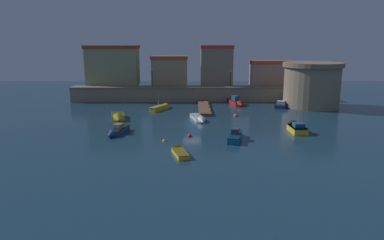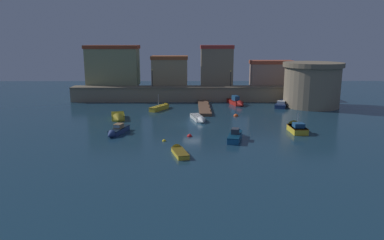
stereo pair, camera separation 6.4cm
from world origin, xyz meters
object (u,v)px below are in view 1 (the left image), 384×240
(quay_lamp_0, at_px, (152,75))
(moored_boat_8, at_px, (118,117))
(mooring_buoy_1, at_px, (236,116))
(mooring_buoy_0, at_px, (164,141))
(fortress_tower, at_px, (312,84))
(moored_boat_7, at_px, (282,104))
(moored_boat_3, at_px, (161,107))
(moored_boat_1, at_px, (296,128))
(mooring_buoy_2, at_px, (190,136))
(moored_boat_4, at_px, (179,151))
(moored_boat_6, at_px, (236,102))
(moored_boat_2, at_px, (199,119))
(moored_boat_5, at_px, (236,135))
(quay_lamp_1, at_px, (230,76))
(moored_boat_0, at_px, (117,131))

(quay_lamp_0, relative_size, moored_boat_8, 0.65)
(mooring_buoy_1, bearing_deg, mooring_buoy_0, -125.64)
(fortress_tower, height_order, moored_boat_7, fortress_tower)
(moored_boat_3, relative_size, mooring_buoy_0, 12.50)
(moored_boat_1, height_order, mooring_buoy_2, moored_boat_1)
(mooring_buoy_0, bearing_deg, moored_boat_4, -68.66)
(quay_lamp_0, bearing_deg, moored_boat_8, -101.49)
(moored_boat_6, xyz_separation_m, mooring_buoy_0, (-11.80, -24.84, -0.53))
(quay_lamp_0, height_order, moored_boat_6, quay_lamp_0)
(moored_boat_2, bearing_deg, mooring_buoy_1, 105.97)
(moored_boat_7, distance_m, mooring_buoy_1, 12.83)
(moored_boat_6, bearing_deg, quay_lamp_0, -120.79)
(quay_lamp_0, xyz_separation_m, moored_boat_7, (24.18, -6.09, -4.83))
(moored_boat_1, height_order, moored_boat_7, moored_boat_1)
(moored_boat_6, bearing_deg, moored_boat_3, -87.38)
(moored_boat_7, bearing_deg, moored_boat_3, 118.17)
(moored_boat_3, height_order, moored_boat_7, moored_boat_3)
(moored_boat_1, xyz_separation_m, mooring_buoy_2, (-14.11, -2.59, -0.48))
(moored_boat_1, bearing_deg, mooring_buoy_0, 103.73)
(moored_boat_3, relative_size, moored_boat_6, 0.93)
(moored_boat_5, xyz_separation_m, moored_boat_8, (-16.52, 10.87, -0.07))
(quay_lamp_1, relative_size, moored_boat_5, 0.55)
(moored_boat_5, relative_size, moored_boat_8, 1.10)
(moored_boat_2, xyz_separation_m, mooring_buoy_2, (-1.39, -9.08, -0.32))
(moored_boat_2, bearing_deg, mooring_buoy_0, -34.72)
(quay_lamp_0, distance_m, moored_boat_8, 18.34)
(moored_boat_3, bearing_deg, mooring_buoy_2, -136.92)
(moored_boat_0, relative_size, moored_boat_2, 0.96)
(moored_boat_6, distance_m, moored_boat_7, 8.25)
(mooring_buoy_1, bearing_deg, moored_boat_4, -113.80)
(moored_boat_3, bearing_deg, moored_boat_2, -117.57)
(fortress_tower, distance_m, moored_boat_2, 24.18)
(quay_lamp_1, bearing_deg, quay_lamp_0, -180.00)
(moored_boat_0, xyz_separation_m, moored_boat_5, (14.99, -2.25, 0.03))
(moored_boat_5, height_order, mooring_buoy_2, moored_boat_5)
(moored_boat_0, height_order, moored_boat_1, moored_boat_1)
(quay_lamp_1, height_order, moored_boat_3, quay_lamp_1)
(moored_boat_5, distance_m, moored_boat_7, 24.79)
(moored_boat_8, relative_size, mooring_buoy_0, 11.58)
(moored_boat_7, height_order, mooring_buoy_0, moored_boat_7)
(quay_lamp_0, bearing_deg, moored_boat_7, -14.15)
(moored_boat_7, bearing_deg, mooring_buoy_2, 162.26)
(moored_boat_7, bearing_deg, moored_boat_2, 148.72)
(moored_boat_7, bearing_deg, moored_boat_0, 148.08)
(mooring_buoy_2, bearing_deg, mooring_buoy_1, 59.27)
(quay_lamp_1, xyz_separation_m, moored_boat_0, (-17.40, -25.97, -4.61))
(moored_boat_6, bearing_deg, moored_boat_8, -71.96)
(fortress_tower, bearing_deg, mooring_buoy_2, -136.41)
(moored_boat_3, height_order, moored_boat_5, moored_boat_3)
(quay_lamp_1, bearing_deg, moored_boat_7, -34.76)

